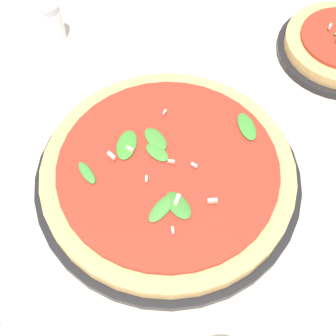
# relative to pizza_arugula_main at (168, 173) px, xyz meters

# --- Properties ---
(ground_plane) EXTENTS (6.00, 6.00, 0.00)m
(ground_plane) POSITION_rel_pizza_arugula_main_xyz_m (-0.03, 0.02, -0.02)
(ground_plane) COLOR beige
(pizza_arugula_main) EXTENTS (0.35, 0.35, 0.05)m
(pizza_arugula_main) POSITION_rel_pizza_arugula_main_xyz_m (0.00, 0.00, 0.00)
(pizza_arugula_main) COLOR black
(pizza_arugula_main) RESTS_ON ground_plane
(shaker_pepper) EXTENTS (0.03, 0.03, 0.07)m
(shaker_pepper) POSITION_rel_pizza_arugula_main_xyz_m (-0.33, 0.01, 0.02)
(shaker_pepper) COLOR silver
(shaker_pepper) RESTS_ON ground_plane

